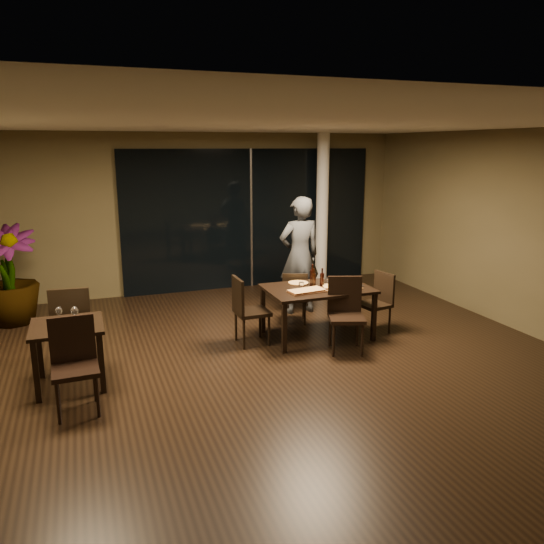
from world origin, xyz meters
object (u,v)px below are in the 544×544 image
at_px(chair_main_near, 346,310).
at_px(main_table, 318,292).
at_px(chair_main_far, 295,295).
at_px(chair_main_right, 378,299).
at_px(chair_side_near, 74,360).
at_px(side_table, 68,335).
at_px(bottle_b, 322,278).
at_px(chair_main_left, 246,307).
at_px(chair_side_far, 72,321).
at_px(bottle_c, 312,275).
at_px(diner, 299,256).
at_px(potted_plant, 9,275).
at_px(bottle_a, 314,278).

bearing_deg(chair_main_near, main_table, 124.30).
height_order(chair_main_far, chair_main_right, chair_main_right).
height_order(chair_main_near, chair_side_near, chair_main_near).
relative_size(side_table, bottle_b, 2.85).
relative_size(chair_main_far, chair_main_right, 0.93).
height_order(side_table, chair_main_left, chair_main_left).
bearing_deg(side_table, chair_main_far, 19.18).
distance_m(chair_main_near, chair_side_near, 3.54).
xyz_separation_m(chair_main_left, chair_main_right, (2.03, -0.16, -0.04)).
relative_size(chair_main_far, chair_side_near, 0.84).
relative_size(chair_side_far, bottle_c, 3.26).
bearing_deg(chair_main_left, diner, -49.79).
xyz_separation_m(bottle_b, bottle_c, (-0.10, 0.12, 0.02)).
distance_m(chair_side_near, potted_plant, 3.49).
distance_m(chair_main_left, chair_main_right, 2.03).
distance_m(side_table, bottle_c, 3.44).
distance_m(main_table, bottle_a, 0.22).
distance_m(main_table, chair_main_right, 0.98).
bearing_deg(diner, potted_plant, -14.49).
relative_size(main_table, diner, 0.77).
distance_m(chair_main_left, potted_plant, 3.87).
xyz_separation_m(chair_main_right, diner, (-0.74, 1.29, 0.47)).
height_order(chair_main_near, potted_plant, potted_plant).
relative_size(chair_main_far, bottle_b, 2.99).
height_order(diner, potted_plant, diner).
bearing_deg(chair_side_near, potted_plant, 103.43).
bearing_deg(chair_main_far, bottle_b, 122.64).
bearing_deg(diner, main_table, 78.12).
distance_m(main_table, diner, 1.25).
height_order(chair_main_far, potted_plant, potted_plant).
bearing_deg(bottle_c, chair_main_right, -12.25).
relative_size(chair_main_far, potted_plant, 0.54).
xyz_separation_m(side_table, chair_main_left, (2.33, 0.57, -0.08)).
relative_size(chair_main_right, bottle_c, 2.82).
bearing_deg(main_table, chair_main_near, -74.87).
bearing_deg(potted_plant, chair_main_left, -33.88).
distance_m(chair_main_right, bottle_a, 1.09).
bearing_deg(chair_main_far, chair_main_left, 49.99).
height_order(chair_side_far, potted_plant, potted_plant).
height_order(side_table, chair_main_right, chair_main_right).
xyz_separation_m(chair_main_right, chair_side_far, (-4.31, 0.23, 0.08)).
distance_m(side_table, bottle_b, 3.51).
bearing_deg(chair_main_far, chair_side_near, 47.93).
bearing_deg(side_table, potted_plant, 107.81).
xyz_separation_m(chair_main_far, bottle_a, (0.04, -0.62, 0.42)).
distance_m(chair_side_far, potted_plant, 2.29).
xyz_separation_m(chair_main_far, bottle_b, (0.16, -0.65, 0.42)).
distance_m(chair_side_near, bottle_c, 3.55).
bearing_deg(bottle_c, chair_main_near, -74.79).
bearing_deg(chair_main_far, side_table, 38.23).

